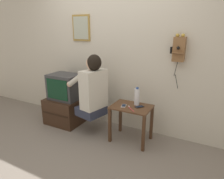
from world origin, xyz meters
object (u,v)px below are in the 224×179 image
at_px(cell_phone_held, 124,106).
at_px(cell_phone_spare, 139,107).
at_px(water_bottle, 137,97).
at_px(wall_phone_antique, 179,49).
at_px(framed_picture, 81,28).
at_px(toothbrush, 131,109).
at_px(television, 65,87).
at_px(person, 93,88).

height_order(cell_phone_held, cell_phone_spare, same).
bearing_deg(water_bottle, cell_phone_spare, -45.64).
xyz_separation_m(wall_phone_antique, water_bottle, (-0.49, -0.23, -0.69)).
bearing_deg(framed_picture, water_bottle, -13.50).
bearing_deg(water_bottle, framed_picture, 166.50).
distance_m(wall_phone_antique, framed_picture, 1.66).
bearing_deg(cell_phone_spare, toothbrush, -83.81).
bearing_deg(wall_phone_antique, toothbrush, -139.37).
relative_size(water_bottle, toothbrush, 1.87).
bearing_deg(water_bottle, television, -176.84).
distance_m(person, framed_picture, 1.10).
xyz_separation_m(cell_phone_spare, toothbrush, (-0.08, -0.12, 0.00)).
distance_m(cell_phone_spare, toothbrush, 0.15).
height_order(framed_picture, cell_phone_spare, framed_picture).
distance_m(water_bottle, toothbrush, 0.23).
relative_size(television, wall_phone_antique, 0.70).
xyz_separation_m(person, cell_phone_held, (0.51, 0.03, -0.20)).
height_order(wall_phone_antique, cell_phone_held, wall_phone_antique).
xyz_separation_m(television, cell_phone_held, (1.15, -0.07, -0.11)).
distance_m(framed_picture, water_bottle, 1.52).
xyz_separation_m(person, cell_phone_spare, (0.72, 0.10, -0.20)).
bearing_deg(wall_phone_antique, cell_phone_spare, -143.98).
bearing_deg(framed_picture, wall_phone_antique, -1.56).
distance_m(television, cell_phone_spare, 1.37).
relative_size(television, cell_phone_spare, 3.88).
bearing_deg(person, framed_picture, 61.03).
xyz_separation_m(framed_picture, cell_phone_spare, (1.22, -0.35, -1.08)).
bearing_deg(wall_phone_antique, person, -160.40).
relative_size(cell_phone_held, water_bottle, 0.50).
distance_m(cell_phone_spare, water_bottle, 0.16).
distance_m(wall_phone_antique, toothbrush, 1.04).
height_order(television, wall_phone_antique, wall_phone_antique).
bearing_deg(wall_phone_antique, water_bottle, -154.59).
bearing_deg(toothbrush, framed_picture, 110.09).
bearing_deg(television, toothbrush, -5.56).
relative_size(person, toothbrush, 6.76).
distance_m(television, framed_picture, 1.04).
height_order(wall_phone_antique, water_bottle, wall_phone_antique).
bearing_deg(cell_phone_held, wall_phone_antique, 19.05).
bearing_deg(cell_phone_spare, framed_picture, -156.57).
xyz_separation_m(person, television, (-0.64, 0.10, -0.09)).
bearing_deg(toothbrush, water_bottle, 39.42).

